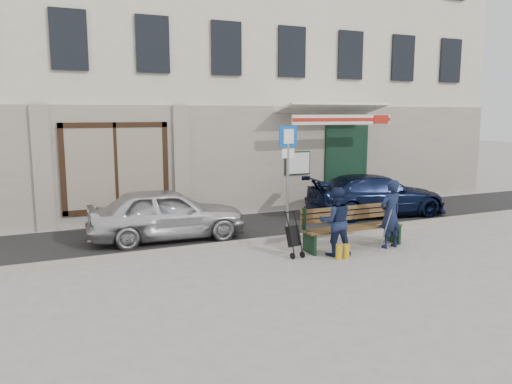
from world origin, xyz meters
TOP-DOWN VIEW (x-y plane):
  - ground at (0.00, 0.00)m, footprint 80.00×80.00m
  - asphalt_lane at (0.00, 3.10)m, footprint 60.00×3.20m
  - curb at (0.00, 1.50)m, footprint 60.00×0.18m
  - building at (0.01, 8.45)m, footprint 20.00×8.27m
  - car_silver at (-2.37, 2.77)m, footprint 3.77×1.70m
  - car_navy at (3.94, 3.04)m, footprint 4.37×2.24m
  - parking_sign at (0.32, 1.75)m, footprint 0.50×0.11m
  - bench at (1.20, 0.37)m, footprint 2.40×1.17m
  - man at (2.00, 0.01)m, footprint 0.60×0.43m
  - woman at (0.55, -0.00)m, footprint 0.85×0.74m
  - stroller at (-0.30, 0.28)m, footprint 0.33×0.43m

SIDE VIEW (x-z plane):
  - ground at x=0.00m, z-range 0.00..0.00m
  - asphalt_lane at x=0.00m, z-range 0.00..0.01m
  - curb at x=0.00m, z-range 0.00..0.12m
  - stroller at x=-0.30m, z-range -0.05..0.89m
  - bench at x=1.20m, z-range -0.03..0.95m
  - car_navy at x=3.94m, z-range 0.00..1.21m
  - car_silver at x=-2.37m, z-range 0.00..1.26m
  - woman at x=0.55m, z-range 0.00..1.46m
  - man at x=2.00m, z-range 0.00..1.54m
  - parking_sign at x=0.32m, z-range 0.46..3.16m
  - building at x=0.01m, z-range -0.03..9.97m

